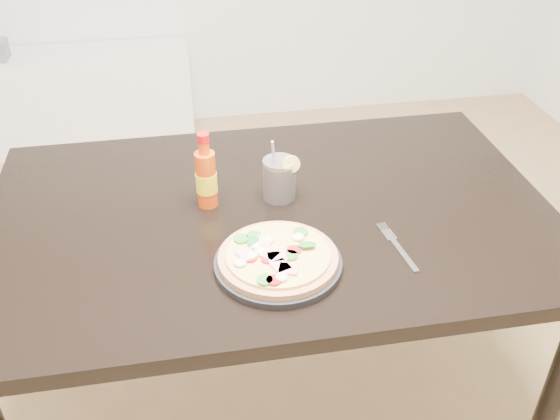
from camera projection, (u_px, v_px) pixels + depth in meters
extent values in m
cube|color=black|center=(272.00, 216.00, 1.56)|extent=(1.40, 0.90, 0.04)
cylinder|color=black|center=(552.00, 402.00, 1.55)|extent=(0.06, 0.06, 0.71)
cylinder|color=black|center=(56.00, 264.00, 2.00)|extent=(0.06, 0.06, 0.71)
cylinder|color=black|center=(434.00, 223.00, 2.19)|extent=(0.06, 0.06, 0.71)
cylinder|color=black|center=(278.00, 263.00, 1.37)|extent=(0.28, 0.28, 0.02)
cylinder|color=tan|center=(278.00, 258.00, 1.36)|extent=(0.26, 0.26, 0.01)
cylinder|color=#FDDF6E|center=(278.00, 254.00, 1.35)|extent=(0.23, 0.23, 0.01)
cube|color=pink|center=(288.00, 269.00, 1.30)|extent=(0.05, 0.04, 0.01)
cube|color=pink|center=(277.00, 257.00, 1.33)|extent=(0.04, 0.03, 0.01)
cube|color=pink|center=(269.00, 254.00, 1.34)|extent=(0.05, 0.05, 0.01)
cube|color=pink|center=(281.00, 266.00, 1.31)|extent=(0.05, 0.05, 0.01)
cube|color=pink|center=(263.00, 242.00, 1.38)|extent=(0.05, 0.05, 0.01)
cube|color=pink|center=(246.00, 255.00, 1.34)|extent=(0.05, 0.05, 0.01)
cylinder|color=#B3131C|center=(274.00, 280.00, 1.27)|extent=(0.03, 0.03, 0.01)
cylinder|color=#B3131C|center=(294.00, 250.00, 1.35)|extent=(0.03, 0.03, 0.01)
cylinder|color=#B3131C|center=(250.00, 258.00, 1.33)|extent=(0.03, 0.03, 0.01)
cylinder|color=#B3131C|center=(268.00, 259.00, 1.33)|extent=(0.03, 0.03, 0.01)
cylinder|color=#33802A|center=(254.00, 236.00, 1.40)|extent=(0.03, 0.03, 0.01)
cylinder|color=#33802A|center=(301.00, 232.00, 1.41)|extent=(0.03, 0.03, 0.01)
cylinder|color=#33802A|center=(265.00, 280.00, 1.27)|extent=(0.03, 0.03, 0.01)
cylinder|color=#33802A|center=(241.00, 239.00, 1.39)|extent=(0.03, 0.03, 0.01)
cylinder|color=#33802A|center=(290.00, 256.00, 1.34)|extent=(0.03, 0.03, 0.01)
ellipsoid|color=#EDECCD|center=(261.00, 251.00, 1.35)|extent=(0.03, 0.03, 0.01)
ellipsoid|color=#EDECCD|center=(254.00, 245.00, 1.37)|extent=(0.03, 0.03, 0.01)
ellipsoid|color=#EDECCD|center=(298.00, 237.00, 1.39)|extent=(0.03, 0.03, 0.01)
ellipsoid|color=#EDECCD|center=(269.00, 239.00, 1.38)|extent=(0.03, 0.03, 0.01)
ellipsoid|color=#EDECCD|center=(251.00, 256.00, 1.34)|extent=(0.03, 0.03, 0.01)
ellipsoid|color=#EDECCD|center=(282.00, 277.00, 1.28)|extent=(0.03, 0.03, 0.01)
ellipsoid|color=#EDECCD|center=(240.00, 263.00, 1.32)|extent=(0.03, 0.03, 0.01)
ellipsoid|color=#1B7224|center=(253.00, 240.00, 1.37)|extent=(0.04, 0.05, 0.00)
ellipsoid|color=#1B7224|center=(307.00, 244.00, 1.36)|extent=(0.04, 0.02, 0.00)
cylinder|color=#CF400C|center=(206.00, 180.00, 1.53)|extent=(0.06, 0.06, 0.15)
cylinder|color=yellow|center=(207.00, 182.00, 1.54)|extent=(0.05, 0.05, 0.05)
cylinder|color=#CF400C|center=(204.00, 148.00, 1.48)|extent=(0.03, 0.03, 0.03)
cylinder|color=red|center=(203.00, 138.00, 1.47)|extent=(0.03, 0.03, 0.02)
cylinder|color=black|center=(279.00, 181.00, 1.57)|extent=(0.08, 0.08, 0.09)
cylinder|color=silver|center=(279.00, 179.00, 1.57)|extent=(0.08, 0.08, 0.11)
cylinder|color=#F2E059|center=(291.00, 164.00, 1.53)|extent=(0.04, 0.01, 0.04)
cylinder|color=#B2B2B7|center=(275.00, 167.00, 1.56)|extent=(0.03, 0.06, 0.17)
cube|color=silver|center=(404.00, 256.00, 1.40)|extent=(0.03, 0.12, 0.00)
cube|color=silver|center=(389.00, 235.00, 1.46)|extent=(0.03, 0.04, 0.00)
cube|color=silver|center=(380.00, 228.00, 1.48)|extent=(0.01, 0.03, 0.00)
cube|color=silver|center=(382.00, 228.00, 1.49)|extent=(0.01, 0.03, 0.00)
cube|color=silver|center=(384.00, 227.00, 1.49)|extent=(0.01, 0.03, 0.00)
cube|color=silver|center=(386.00, 227.00, 1.49)|extent=(0.01, 0.03, 0.00)
cube|color=white|center=(57.00, 101.00, 3.28)|extent=(1.40, 0.34, 0.50)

